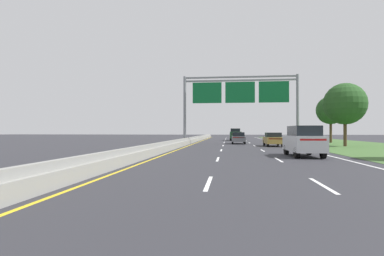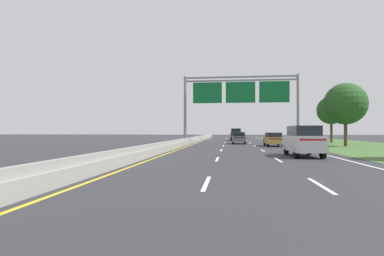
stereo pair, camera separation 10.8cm
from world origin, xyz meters
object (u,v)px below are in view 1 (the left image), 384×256
object	(u,v)px
car_gold_right_lane_sedan	(273,139)
car_silver_right_lane_suv	(303,141)
overhead_sign_gantry	(240,95)
pickup_truck_darkgreen	(235,135)
roadside_tree_mid	(345,104)
roadside_tree_far	(331,110)
car_grey_centre_lane_sedan	(238,138)

from	to	relation	value
car_gold_right_lane_sedan	car_silver_right_lane_suv	distance (m)	14.43
car_silver_right_lane_suv	overhead_sign_gantry	bearing A→B (deg)	9.28
overhead_sign_gantry	car_gold_right_lane_sedan	bearing A→B (deg)	-53.11
overhead_sign_gantry	car_gold_right_lane_sedan	size ratio (longest dim) A/B	3.41
pickup_truck_darkgreen	car_silver_right_lane_suv	bearing A→B (deg)	-174.58
roadside_tree_mid	roadside_tree_far	xyz separation A→B (m)	(1.94, 11.30, -0.01)
pickup_truck_darkgreen	car_gold_right_lane_sedan	distance (m)	21.41
car_gold_right_lane_sedan	roadside_tree_mid	bearing A→B (deg)	-86.88
roadside_tree_mid	car_silver_right_lane_suv	bearing A→B (deg)	-118.14
car_grey_centre_lane_sedan	roadside_tree_mid	distance (m)	13.75
overhead_sign_gantry	pickup_truck_darkgreen	world-z (taller)	overhead_sign_gantry
pickup_truck_darkgreen	roadside_tree_far	distance (m)	17.07
overhead_sign_gantry	car_silver_right_lane_suv	xyz separation A→B (m)	(3.64, -19.19, -5.35)
overhead_sign_gantry	car_silver_right_lane_suv	bearing A→B (deg)	-79.25
car_gold_right_lane_sedan	roadside_tree_mid	xyz separation A→B (m)	(8.07, 0.54, 4.01)
pickup_truck_darkgreen	car_silver_right_lane_suv	distance (m)	35.70
car_silver_right_lane_suv	car_gold_right_lane_sedan	bearing A→B (deg)	-1.19
car_gold_right_lane_sedan	car_silver_right_lane_suv	xyz separation A→B (m)	(0.07, -14.43, 0.28)
car_silver_right_lane_suv	roadside_tree_far	world-z (taller)	roadside_tree_far
overhead_sign_gantry	roadside_tree_far	bearing A→B (deg)	27.50
pickup_truck_darkgreen	roadside_tree_far	bearing A→B (deg)	-124.51
car_gold_right_lane_sedan	roadside_tree_mid	world-z (taller)	roadside_tree_mid
roadside_tree_far	roadside_tree_mid	bearing A→B (deg)	-99.76
pickup_truck_darkgreen	car_silver_right_lane_suv	size ratio (longest dim) A/B	1.14
overhead_sign_gantry	roadside_tree_mid	size ratio (longest dim) A/B	2.09
overhead_sign_gantry	car_gold_right_lane_sedan	world-z (taller)	overhead_sign_gantry
overhead_sign_gantry	car_grey_centre_lane_sedan	world-z (taller)	overhead_sign_gantry
pickup_truck_darkgreen	roadside_tree_mid	size ratio (longest dim) A/B	0.75
pickup_truck_darkgreen	roadside_tree_mid	bearing A→B (deg)	-150.73
car_grey_centre_lane_sedan	pickup_truck_darkgreen	bearing A→B (deg)	1.48
pickup_truck_darkgreen	roadside_tree_mid	distance (m)	24.03
roadside_tree_far	pickup_truck_darkgreen	bearing A→B (deg)	146.38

